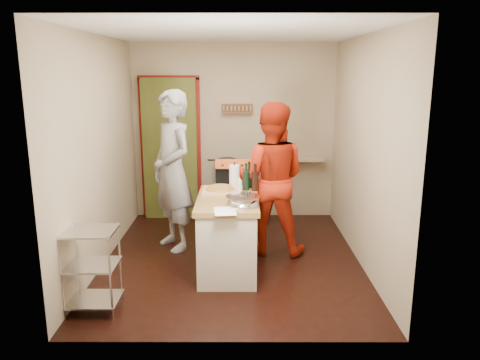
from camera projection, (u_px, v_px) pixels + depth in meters
The scene contains 10 objects.
floor at pixel (232, 259), 5.60m from camera, with size 3.50×3.50×0.00m, color black.
back_wall at pixel (192, 143), 7.07m from camera, with size 3.00×0.44×2.60m.
left_wall at pixel (100, 152), 5.30m from camera, with size 0.04×3.50×2.60m, color tan.
right_wall at pixel (364, 152), 5.29m from camera, with size 0.04×3.50×2.60m, color tan.
ceiling at pixel (231, 31), 4.99m from camera, with size 3.00×3.50×0.02m, color white.
stove at pixel (237, 192), 6.88m from camera, with size 0.60×0.63×1.00m.
wire_shelving at pixel (92, 266), 4.33m from camera, with size 0.48×0.40×0.80m.
island at pixel (228, 232), 5.19m from camera, with size 0.68×1.23×1.16m.
person_stripe at pixel (173, 171), 5.76m from camera, with size 0.72×0.47×1.98m, color silver.
person_red at pixel (270, 179), 5.65m from camera, with size 0.90×0.70×1.85m, color #A8200B.
Camera 1 is at (0.10, -5.23, 2.21)m, focal length 35.00 mm.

